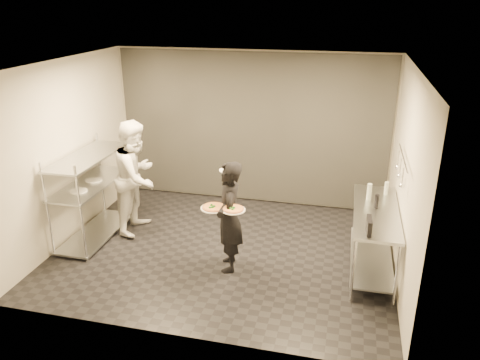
% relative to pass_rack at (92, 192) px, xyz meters
% --- Properties ---
extents(room_shell, '(5.00, 4.00, 2.80)m').
position_rel_pass_rack_xyz_m(room_shell, '(2.15, 1.18, 0.63)').
color(room_shell, black).
rests_on(room_shell, ground).
extents(pass_rack, '(0.60, 1.60, 1.50)m').
position_rel_pass_rack_xyz_m(pass_rack, '(0.00, 0.00, 0.00)').
color(pass_rack, silver).
rests_on(pass_rack, ground).
extents(prep_counter, '(0.60, 1.80, 0.92)m').
position_rel_pass_rack_xyz_m(prep_counter, '(4.33, 0.00, -0.14)').
color(prep_counter, silver).
rests_on(prep_counter, ground).
extents(utensil_rail, '(0.07, 1.20, 0.31)m').
position_rel_pass_rack_xyz_m(utensil_rail, '(4.58, 0.00, 0.78)').
color(utensil_rail, silver).
rests_on(utensil_rail, room_shell).
extents(waiter, '(0.52, 0.66, 1.60)m').
position_rel_pass_rack_xyz_m(waiter, '(2.36, -0.44, 0.03)').
color(waiter, black).
rests_on(waiter, ground).
extents(chef, '(0.74, 0.93, 1.86)m').
position_rel_pass_rack_xyz_m(chef, '(0.60, 0.40, 0.16)').
color(chef, silver).
rests_on(chef, ground).
extents(pizza_plate_near, '(0.35, 0.35, 0.05)m').
position_rel_pass_rack_xyz_m(pizza_plate_near, '(2.19, -0.61, 0.24)').
color(pizza_plate_near, silver).
rests_on(pizza_plate_near, waiter).
extents(pizza_plate_far, '(0.32, 0.32, 0.05)m').
position_rel_pass_rack_xyz_m(pizza_plate_far, '(2.48, -0.66, 0.26)').
color(pizza_plate_far, silver).
rests_on(pizza_plate_far, waiter).
extents(salad_plate, '(0.25, 0.25, 0.07)m').
position_rel_pass_rack_xyz_m(salad_plate, '(2.26, -0.10, 0.61)').
color(salad_plate, silver).
rests_on(salad_plate, waiter).
extents(pos_monitor, '(0.07, 0.27, 0.19)m').
position_rel_pass_rack_xyz_m(pos_monitor, '(4.21, -0.70, 0.25)').
color(pos_monitor, black).
rests_on(pos_monitor, prep_counter).
extents(bottle_green, '(0.07, 0.07, 0.24)m').
position_rel_pass_rack_xyz_m(bottle_green, '(4.23, 0.34, 0.27)').
color(bottle_green, '#98A497').
rests_on(bottle_green, prep_counter).
extents(bottle_clear, '(0.06, 0.06, 0.20)m').
position_rel_pass_rack_xyz_m(bottle_clear, '(4.48, 0.59, 0.25)').
color(bottle_clear, '#98A497').
rests_on(bottle_clear, prep_counter).
extents(bottle_dark, '(0.06, 0.06, 0.20)m').
position_rel_pass_rack_xyz_m(bottle_dark, '(4.32, 0.06, 0.25)').
color(bottle_dark, black).
rests_on(bottle_dark, prep_counter).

